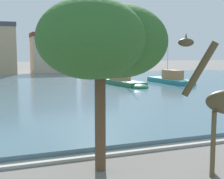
% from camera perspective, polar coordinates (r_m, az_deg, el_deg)
% --- Properties ---
extents(harbor_water, '(86.35, 48.21, 0.32)m').
position_cam_1_polar(harbor_water, '(36.53, -13.14, 0.19)').
color(harbor_water, '#476675').
rests_on(harbor_water, ground).
extents(quay_edge_coping, '(86.35, 0.50, 0.12)m').
position_cam_1_polar(quay_edge_coping, '(13.19, 0.91, -11.57)').
color(quay_edge_coping, '#ADA89E').
rests_on(quay_edge_coping, ground).
extents(sailboat_green, '(3.33, 9.16, 8.64)m').
position_cam_1_polar(sailboat_green, '(37.73, 2.33, 1.17)').
color(sailboat_green, '#236B42').
rests_on(sailboat_green, ground).
extents(sailboat_teal, '(2.58, 9.27, 6.29)m').
position_cam_1_polar(sailboat_teal, '(41.67, 10.18, 1.72)').
color(sailboat_teal, teal).
rests_on(sailboat_teal, ground).
extents(sailboat_orange, '(2.65, 8.49, 6.41)m').
position_cam_1_polar(sailboat_orange, '(53.98, 0.60, 2.87)').
color(sailboat_orange, orange).
rests_on(sailboat_orange, ground).
extents(shade_tree, '(4.84, 4.89, 5.95)m').
position_cam_1_polar(shade_tree, '(10.72, -1.96, 9.05)').
color(shade_tree, brown).
rests_on(shade_tree, ground).
extents(townhouse_wide_warehouse, '(8.54, 6.27, 8.20)m').
position_cam_1_polar(townhouse_wide_warehouse, '(64.26, -10.88, 6.51)').
color(townhouse_wide_warehouse, '#C6B293').
rests_on(townhouse_wide_warehouse, ground).
extents(townhouse_end_terrace, '(7.37, 5.37, 8.89)m').
position_cam_1_polar(townhouse_end_terrace, '(68.70, -2.33, 6.92)').
color(townhouse_end_terrace, gray).
rests_on(townhouse_end_terrace, ground).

